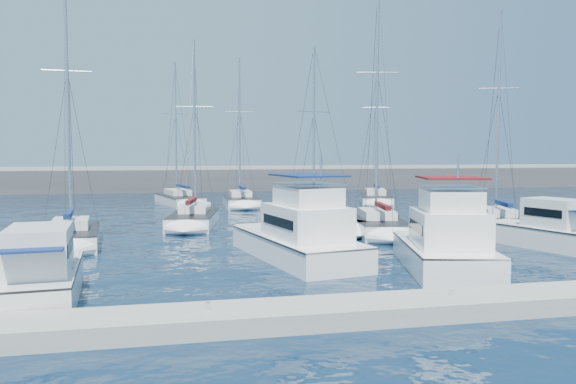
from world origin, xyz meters
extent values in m
plane|color=black|center=(0.00, 0.00, 0.00)|extent=(220.00, 220.00, 0.00)
cube|color=#424244|center=(0.00, 52.00, 1.00)|extent=(160.00, 6.00, 4.00)
cube|color=gray|center=(0.00, 52.00, 3.20)|extent=(160.00, 1.20, 0.50)
cube|color=gray|center=(0.00, -11.00, 0.30)|extent=(40.00, 2.20, 0.60)
cylinder|color=silver|center=(-8.00, -11.00, 0.72)|extent=(0.16, 0.16, 0.25)
cylinder|color=silver|center=(0.00, -11.00, 0.72)|extent=(0.16, 0.16, 0.25)
cube|color=silver|center=(-13.55, -6.45, 0.40)|extent=(2.94, 6.95, 1.60)
cube|color=#262628|center=(-13.55, -6.45, 1.15)|extent=(2.98, 6.96, 0.08)
cube|color=silver|center=(-13.47, -7.27, 2.00)|extent=(2.27, 3.30, 1.60)
cube|color=black|center=(-13.47, -7.27, 2.08)|extent=(2.25, 2.68, 0.45)
cube|color=#0D2050|center=(-13.37, -8.51, 2.30)|extent=(2.06, 2.22, 0.07)
cube|color=white|center=(-2.84, -0.38, 0.40)|extent=(5.30, 10.34, 1.60)
cube|color=#262628|center=(-2.84, -0.38, 1.15)|extent=(5.36, 10.35, 0.08)
cube|color=white|center=(-2.61, -1.56, 2.00)|extent=(3.77, 5.05, 1.60)
cube|color=black|center=(-2.61, -1.56, 2.08)|extent=(3.65, 4.16, 0.45)
cube|color=white|center=(-2.57, -1.75, 3.25)|extent=(2.93, 3.59, 0.90)
cube|color=#0D2050|center=(-2.57, -1.75, 4.25)|extent=(3.30, 4.09, 0.08)
cube|color=white|center=(3.17, -4.38, 0.40)|extent=(5.14, 8.18, 1.60)
cube|color=#262628|center=(3.17, -4.38, 1.15)|extent=(5.20, 8.20, 0.08)
cube|color=white|center=(2.95, -5.28, 2.00)|extent=(3.65, 4.11, 1.60)
cube|color=black|center=(2.95, -5.28, 2.08)|extent=(3.53, 3.44, 0.45)
cube|color=white|center=(2.90, -5.47, 3.25)|extent=(2.83, 2.95, 0.90)
cube|color=#531012|center=(2.90, -5.47, 4.25)|extent=(3.20, 3.36, 0.08)
cube|color=silver|center=(11.51, 0.00, 0.40)|extent=(3.96, 6.72, 1.60)
cube|color=#262628|center=(11.51, 0.00, 1.15)|extent=(4.01, 6.73, 0.08)
cube|color=silver|center=(11.72, -0.74, 2.00)|extent=(2.69, 3.36, 1.60)
cube|color=black|center=(11.72, -0.74, 2.08)|extent=(2.56, 2.81, 0.45)
cube|color=#0D2050|center=(12.04, -1.86, 2.30)|extent=(2.30, 2.37, 0.07)
cube|color=white|center=(-14.58, 6.00, 0.30)|extent=(3.60, 6.93, 1.30)
cube|color=#262628|center=(-14.58, 6.00, 0.93)|extent=(3.66, 6.94, 0.06)
cube|color=white|center=(-14.62, 6.42, 1.25)|extent=(2.21, 3.09, 0.55)
cylinder|color=silver|center=(-14.64, 6.67, 8.58)|extent=(0.18, 0.18, 14.26)
cylinder|color=silver|center=(-14.48, 5.00, 1.80)|extent=(0.43, 3.34, 0.12)
cube|color=#0D2050|center=(-14.48, 4.90, 1.95)|extent=(0.63, 3.03, 0.28)
cube|color=white|center=(-7.24, 13.64, 0.30)|extent=(4.44, 8.85, 1.30)
cube|color=#262628|center=(-7.24, 13.64, 0.93)|extent=(4.50, 8.86, 0.06)
cube|color=white|center=(-7.14, 14.16, 1.25)|extent=(2.57, 3.98, 0.55)
cylinder|color=silver|center=(-7.09, 14.48, 7.51)|extent=(0.18, 0.18, 12.12)
cylinder|color=silver|center=(-7.46, 12.40, 1.80)|extent=(0.86, 4.18, 0.12)
cube|color=#531012|center=(-7.48, 12.30, 1.95)|extent=(1.01, 3.81, 0.28)
cube|color=white|center=(0.98, 9.07, 0.30)|extent=(4.79, 8.09, 1.30)
cube|color=#262628|center=(0.98, 9.07, 0.93)|extent=(4.84, 8.11, 0.06)
cube|color=white|center=(0.86, 9.53, 1.25)|extent=(2.69, 3.70, 0.55)
cylinder|color=silver|center=(0.78, 9.80, 7.03)|extent=(0.18, 0.18, 11.17)
cylinder|color=silver|center=(1.28, 7.97, 1.80)|extent=(1.11, 3.70, 0.12)
cube|color=#0D2050|center=(1.31, 7.87, 1.95)|extent=(1.23, 3.39, 0.28)
cube|color=white|center=(4.48, 7.05, 0.30)|extent=(4.46, 8.38, 1.30)
cube|color=#262628|center=(4.48, 7.05, 0.93)|extent=(4.53, 8.39, 0.06)
cube|color=white|center=(4.57, 7.54, 1.25)|extent=(2.60, 3.78, 0.55)
cylinder|color=silver|center=(4.62, 7.84, 9.12)|extent=(0.18, 0.18, 15.33)
cylinder|color=silver|center=(4.27, 5.88, 1.80)|extent=(0.83, 3.94, 0.12)
cube|color=#531012|center=(4.25, 5.78, 1.95)|extent=(0.98, 3.59, 0.28)
cube|color=white|center=(13.10, 6.68, 0.30)|extent=(4.91, 7.44, 1.30)
cube|color=#262628|center=(13.10, 6.68, 0.93)|extent=(4.97, 7.46, 0.06)
cube|color=white|center=(13.23, 7.09, 1.25)|extent=(2.76, 3.44, 0.55)
cylinder|color=silver|center=(13.31, 7.33, 8.38)|extent=(0.18, 0.18, 13.86)
cylinder|color=silver|center=(12.80, 5.70, 1.80)|extent=(1.14, 3.31, 0.12)
cube|color=#0D2050|center=(12.77, 5.60, 1.95)|extent=(1.25, 3.05, 0.28)
cube|color=silver|center=(-7.94, 31.12, 0.30)|extent=(5.11, 9.84, 1.30)
cube|color=#262628|center=(-7.94, 31.12, 0.93)|extent=(5.17, 9.86, 0.06)
cube|color=silver|center=(-8.07, 31.69, 1.25)|extent=(2.86, 4.46, 0.55)
cylinder|color=silver|center=(-8.16, 32.03, 8.06)|extent=(0.18, 0.18, 13.21)
cylinder|color=silver|center=(-7.61, 29.75, 1.80)|extent=(1.22, 4.60, 0.12)
cube|color=#0D2050|center=(-7.58, 29.65, 1.95)|extent=(1.33, 4.20, 0.28)
cube|color=white|center=(-1.95, 27.80, 0.30)|extent=(3.32, 7.91, 1.30)
cube|color=#262628|center=(-1.95, 27.80, 0.93)|extent=(3.38, 7.92, 0.06)
cube|color=white|center=(-1.94, 28.29, 1.25)|extent=(2.11, 3.48, 0.55)
cylinder|color=silver|center=(-1.93, 28.58, 8.11)|extent=(0.18, 0.18, 13.32)
cylinder|color=silver|center=(-1.99, 26.63, 1.80)|extent=(0.23, 3.92, 0.12)
cube|color=#0D2050|center=(-1.99, 26.53, 1.95)|extent=(0.45, 3.53, 0.28)
cube|color=silver|center=(12.10, 27.26, 0.30)|extent=(5.39, 8.95, 1.30)
cube|color=#262628|center=(12.10, 27.26, 0.93)|extent=(5.44, 8.96, 0.06)
cube|color=silver|center=(12.26, 27.76, 1.25)|extent=(2.96, 4.10, 0.55)
cylinder|color=silver|center=(12.36, 28.07, 8.63)|extent=(0.18, 0.18, 14.37)
cylinder|color=silver|center=(11.73, 26.05, 1.80)|extent=(1.38, 4.06, 0.12)
cube|color=#0D2050|center=(11.70, 25.96, 1.95)|extent=(1.47, 3.73, 0.28)
camera|label=1|loc=(-9.16, -27.69, 5.32)|focal=35.00mm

